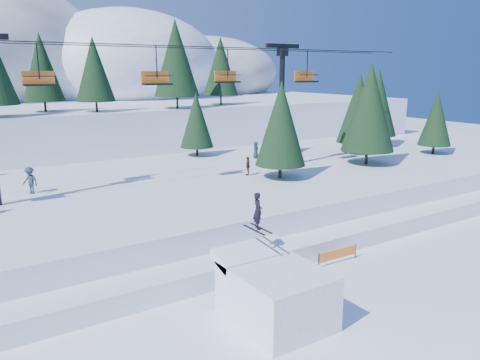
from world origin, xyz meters
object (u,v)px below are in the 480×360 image
chairlift (142,90)px  banner_near (338,254)px  banner_far (350,242)px  jump_kicker (274,292)px

chairlift → banner_near: size_ratio=16.21×
banner_far → banner_near: bearing=-153.4°
jump_kicker → banner_far: (8.68, 3.99, -0.78)m
banner_far → chairlift: bearing=121.4°
chairlift → banner_far: chairlift is taller
chairlift → banner_near: 17.36m
jump_kicker → chairlift: (0.86, 16.80, 8.00)m
jump_kicker → banner_far: bearing=24.7°
jump_kicker → chairlift: 18.62m
jump_kicker → banner_far: size_ratio=1.91×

